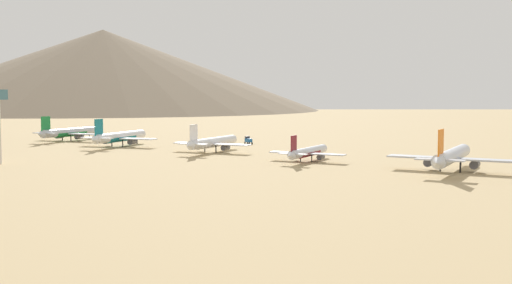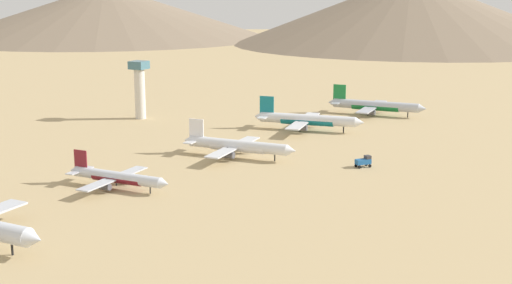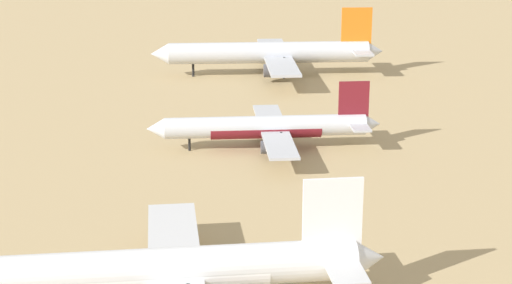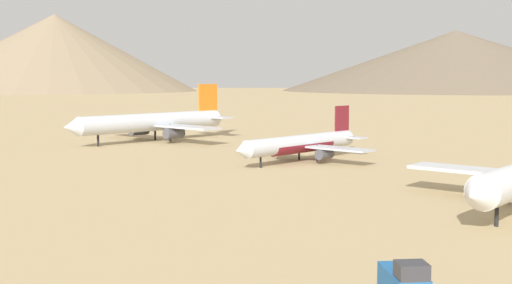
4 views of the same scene
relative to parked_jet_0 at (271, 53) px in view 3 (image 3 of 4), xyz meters
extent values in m
cylinder|color=silver|center=(0.55, -0.01, 0.13)|extent=(43.09, 5.62, 4.54)
cone|color=silver|center=(23.95, -0.60, 0.13)|extent=(3.93, 4.54, 4.45)
cone|color=silver|center=(-22.61, 0.57, 0.13)|extent=(3.45, 4.17, 4.08)
cube|color=orange|center=(-18.31, 0.46, 5.44)|extent=(6.58, 0.58, 8.36)
cube|color=#B6BBC5|center=(-19.03, 0.48, 0.58)|extent=(4.18, 14.42, 0.43)
cube|color=#B6BBC5|center=(-1.24, 0.03, -0.66)|extent=(6.99, 40.74, 0.54)
cylinder|color=#4C4C54|center=(-0.10, 7.17, -2.31)|extent=(5.08, 2.87, 2.75)
cylinder|color=#4C4C54|center=(-0.47, -7.16, -2.31)|extent=(5.08, 2.87, 2.75)
cylinder|color=black|center=(16.88, -0.43, -2.60)|extent=(0.53, 0.53, 4.56)
cylinder|color=black|center=(-2.36, 3.17, -2.60)|extent=(0.53, 0.53, 4.56)
cylinder|color=black|center=(-2.51, -3.04, -2.60)|extent=(0.53, 0.53, 4.56)
cylinder|color=silver|center=(6.65, 52.34, -1.28)|extent=(30.95, 3.58, 3.26)
cone|color=silver|center=(23.48, 52.17, -1.28)|extent=(2.78, 3.23, 3.20)
cone|color=silver|center=(-10.01, 52.51, -1.28)|extent=(2.43, 2.96, 2.94)
cube|color=maroon|center=(-6.92, 52.48, 2.54)|extent=(4.73, 0.35, 6.01)
cube|color=#B6BBC5|center=(-7.43, 52.49, -0.95)|extent=(2.85, 10.33, 0.31)
cube|color=#B6BBC5|center=(5.36, 52.36, -1.85)|extent=(4.59, 29.24, 0.39)
cylinder|color=#4C4C54|center=(6.10, 57.50, -3.03)|extent=(3.63, 2.01, 1.98)
cylinder|color=#4C4C54|center=(5.99, 47.20, -3.03)|extent=(3.63, 2.01, 1.98)
cylinder|color=black|center=(18.40, 52.22, -3.25)|extent=(0.38, 0.38, 3.28)
cylinder|color=black|center=(4.52, 54.60, -3.25)|extent=(0.38, 0.38, 3.28)
cylinder|color=black|center=(4.48, 50.13, -3.25)|extent=(0.38, 0.38, 3.28)
cylinder|color=maroon|center=(6.65, 52.34, -1.52)|extent=(17.04, 3.44, 3.27)
cylinder|color=silver|center=(21.84, 102.06, -0.52)|extent=(37.50, 5.08, 3.95)
cone|color=silver|center=(1.70, 101.45, -0.52)|extent=(3.01, 3.64, 3.55)
cube|color=white|center=(5.44, 101.57, 4.10)|extent=(5.72, 0.54, 7.27)
cube|color=silver|center=(4.82, 101.55, -0.13)|extent=(3.70, 12.56, 0.37)
cube|color=silver|center=(20.29, 102.02, -1.21)|extent=(6.26, 35.46, 0.47)
cylinder|color=#4C4C54|center=(21.31, 95.81, -2.64)|extent=(4.43, 2.52, 2.39)
cylinder|color=black|center=(19.33, 99.28, -2.90)|extent=(0.46, 0.46, 3.97)
cylinder|color=white|center=(21.84, 102.06, -0.82)|extent=(20.68, 4.58, 3.96)
camera|label=1|loc=(-204.95, -31.31, 19.97)|focal=43.17mm
camera|label=2|loc=(127.54, -106.61, 53.59)|focal=47.68mm
camera|label=3|loc=(19.07, 171.35, 33.05)|focal=56.94mm
camera|label=4|loc=(106.33, 129.96, 11.49)|focal=45.89mm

